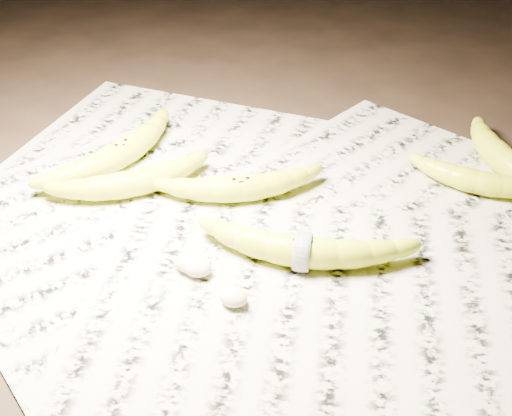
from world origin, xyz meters
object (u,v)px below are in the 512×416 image
at_px(banana_left_b, 133,181).
at_px(banana_upper_a, 478,179).
at_px(banana_left_a, 121,151).
at_px(banana_center, 241,186).
at_px(banana_upper_b, 504,158).
at_px(banana_taped, 303,249).

relative_size(banana_left_b, banana_upper_a, 1.12).
height_order(banana_left_a, banana_left_b, banana_left_a).
height_order(banana_left_b, banana_upper_a, banana_left_b).
height_order(banana_left_b, banana_center, same).
xyz_separation_m(banana_left_b, banana_upper_b, (0.43, 0.27, 0.00)).
xyz_separation_m(banana_center, banana_taped, (0.12, -0.09, 0.00)).
bearing_deg(banana_upper_a, banana_left_b, -154.91).
bearing_deg(banana_upper_b, banana_upper_a, -63.27).
bearing_deg(banana_left_a, banana_taped, -94.99).
bearing_deg(banana_left_b, banana_upper_b, -15.72).
relative_size(banana_upper_a, banana_upper_b, 0.88).
height_order(banana_taped, banana_upper_b, same).
xyz_separation_m(banana_center, banana_upper_a, (0.28, 0.15, -0.00)).
relative_size(banana_left_a, banana_upper_b, 1.16).
height_order(banana_taped, banana_upper_a, banana_taped).
relative_size(banana_taped, banana_upper_b, 1.20).
xyz_separation_m(banana_taped, banana_upper_b, (0.17, 0.31, 0.00)).
bearing_deg(banana_upper_a, banana_upper_b, 70.65).
distance_m(banana_left_b, banana_center, 0.14).
bearing_deg(banana_upper_a, banana_left_a, -163.66).
height_order(banana_center, banana_upper_b, banana_upper_b).
relative_size(banana_left_a, banana_center, 1.15).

